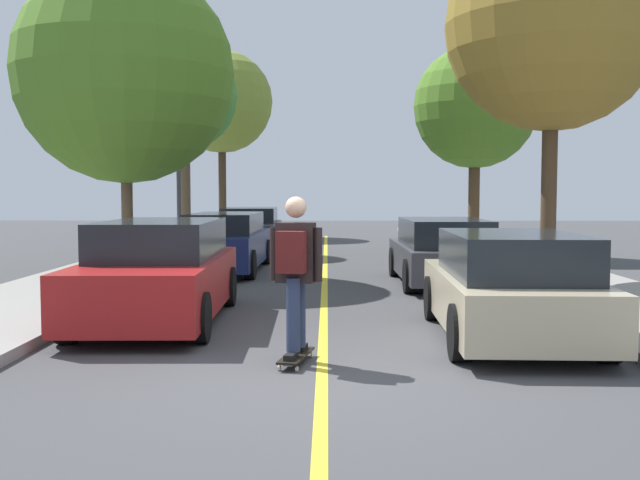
% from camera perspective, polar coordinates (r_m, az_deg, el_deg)
% --- Properties ---
extents(ground, '(80.00, 80.00, 0.00)m').
position_cam_1_polar(ground, '(7.44, 0.15, -10.78)').
color(ground, '#424244').
extents(center_line, '(0.12, 39.20, 0.01)m').
position_cam_1_polar(center_line, '(11.36, 0.30, -5.68)').
color(center_line, gold).
rests_on(center_line, ground).
extents(parked_car_left_nearest, '(1.91, 4.41, 1.45)m').
position_cam_1_polar(parked_car_left_nearest, '(10.80, -12.35, -2.45)').
color(parked_car_left_nearest, maroon).
rests_on(parked_car_left_nearest, ground).
extents(parked_car_left_near, '(1.86, 4.71, 1.36)m').
position_cam_1_polar(parked_car_left_near, '(17.39, -7.40, -0.18)').
color(parked_car_left_near, navy).
rests_on(parked_car_left_near, ground).
extents(parked_car_left_far, '(2.03, 4.68, 1.37)m').
position_cam_1_polar(parked_car_left_far, '(22.88, -5.48, 0.78)').
color(parked_car_left_far, '#38383D').
rests_on(parked_car_left_far, ground).
extents(parked_car_right_nearest, '(1.92, 4.08, 1.36)m').
position_cam_1_polar(parked_car_right_nearest, '(9.60, 14.49, -3.54)').
color(parked_car_right_nearest, '#BCAD89').
rests_on(parked_car_right_nearest, ground).
extents(parked_car_right_near, '(1.85, 4.15, 1.33)m').
position_cam_1_polar(parked_car_right_near, '(14.93, 9.46, -0.92)').
color(parked_car_right_near, '#38383D').
rests_on(parked_car_right_near, ground).
extents(street_tree_left_nearest, '(4.66, 4.66, 6.56)m').
position_cam_1_polar(street_tree_left_nearest, '(16.53, -14.92, 12.34)').
color(street_tree_left_nearest, brown).
rests_on(street_tree_left_nearest, sidewalk_left).
extents(street_tree_left_near, '(3.19, 3.19, 6.19)m').
position_cam_1_polar(street_tree_left_near, '(22.84, -10.51, 10.84)').
color(street_tree_left_near, brown).
rests_on(street_tree_left_near, sidewalk_left).
extents(street_tree_left_far, '(4.15, 4.15, 7.46)m').
position_cam_1_polar(street_tree_left_far, '(30.68, -7.64, 10.56)').
color(street_tree_left_far, '#3D2D1E').
rests_on(street_tree_left_far, sidewalk_left).
extents(street_tree_right_nearest, '(4.01, 4.01, 6.87)m').
position_cam_1_polar(street_tree_right_nearest, '(14.94, 17.59, 15.66)').
color(street_tree_right_nearest, '#4C3823').
rests_on(street_tree_right_nearest, sidewalk_right).
extents(street_tree_right_near, '(3.51, 3.51, 5.90)m').
position_cam_1_polar(street_tree_right_near, '(21.67, 11.96, 10.05)').
color(street_tree_right_near, '#4C3823').
rests_on(street_tree_right_near, sidewalk_right).
extents(fire_hydrant, '(0.20, 0.20, 0.70)m').
position_cam_1_polar(fire_hydrant, '(15.57, -13.99, -1.43)').
color(fire_hydrant, '#B2140F').
rests_on(fire_hydrant, sidewalk_left).
extents(streetlamp, '(0.36, 0.24, 5.56)m').
position_cam_1_polar(streetlamp, '(21.00, -10.96, 7.68)').
color(streetlamp, '#38383D').
rests_on(streetlamp, sidewalk_left).
extents(skateboard, '(0.39, 0.87, 0.10)m').
position_cam_1_polar(skateboard, '(8.07, -1.87, -8.98)').
color(skateboard, black).
rests_on(skateboard, ground).
extents(skateboarder, '(0.59, 0.71, 1.71)m').
position_cam_1_polar(skateboarder, '(7.88, -1.94, -2.05)').
color(skateboarder, black).
rests_on(skateboarder, skateboard).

